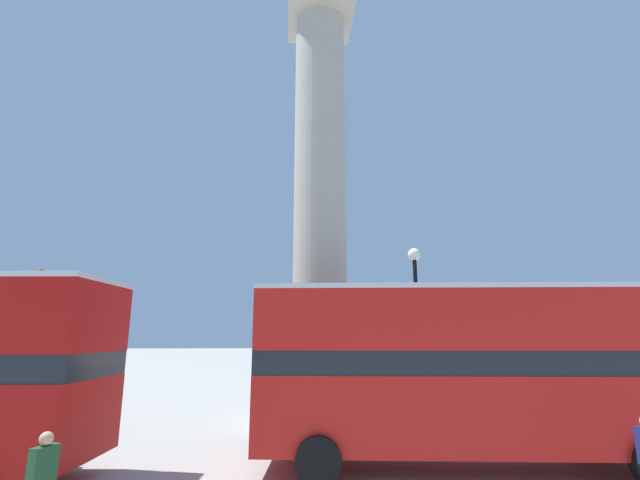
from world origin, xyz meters
TOP-DOWN VIEW (x-y plane):
  - ground_plane at (0.00, 0.00)m, footprint 200.00×200.00m
  - monument_column at (0.00, 0.00)m, footprint 4.57×4.57m
  - bus_a at (3.13, -6.13)m, footprint 10.26×3.55m
  - equestrian_statue at (-11.92, 2.03)m, footprint 4.48×3.81m
  - street_lamp at (3.05, -2.81)m, footprint 0.43×0.43m

SIDE VIEW (x-z plane):
  - ground_plane at x=0.00m, z-range 0.00..0.00m
  - equestrian_statue at x=-11.92m, z-range -1.32..4.61m
  - bus_a at x=3.13m, z-range 0.23..4.53m
  - street_lamp at x=3.05m, z-range 0.41..6.45m
  - monument_column at x=0.00m, z-range -1.85..17.46m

